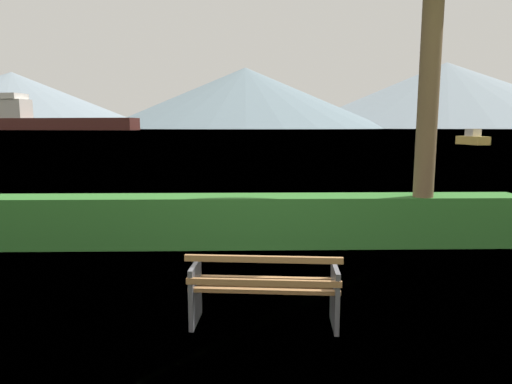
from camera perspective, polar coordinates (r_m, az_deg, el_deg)
ground_plane at (r=5.19m, az=1.07°, el=-16.42°), size 1400.00×1400.00×0.00m
water_surface at (r=311.06m, az=-1.33°, el=7.96°), size 620.00×620.00×0.00m
park_bench at (r=4.97m, az=1.05°, el=-12.27°), size 1.66×0.71×0.87m
hedge_row at (r=8.22m, az=0.10°, el=-3.67°), size 9.67×0.75×0.92m
cargo_ship_large at (r=313.37m, az=-24.96°, el=8.37°), size 101.66×35.12×23.05m
fishing_boat_near at (r=60.65m, az=25.94°, el=6.11°), size 2.24×4.61×1.91m
distant_hills at (r=592.34m, az=2.90°, el=11.97°), size 962.68×450.04×87.55m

